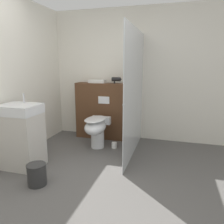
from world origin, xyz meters
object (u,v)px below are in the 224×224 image
Objects in this scene: hair_drier at (117,79)px; waste_bin at (37,174)px; toilet at (96,129)px; sink_vanity at (22,136)px.

hair_drier is 2.22m from waste_bin.
toilet is at bearing 77.37° from waste_bin.
sink_vanity is at bearing 142.15° from waste_bin.
toilet is 2.33× the size of waste_bin.
waste_bin is at bearing -102.63° from toilet.
hair_drier reaches higher than waste_bin.
toilet reaches higher than waste_bin.
hair_drier is at bearing 74.91° from waste_bin.
toilet is 0.59× the size of sink_vanity.
waste_bin is (-0.30, -1.33, -0.23)m from toilet.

